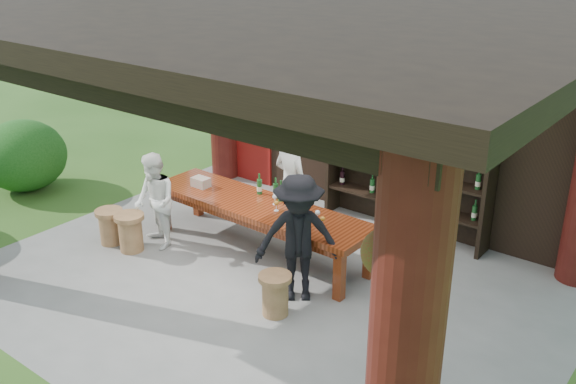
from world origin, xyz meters
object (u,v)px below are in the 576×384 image
Objects in this scene: wine_shelf at (407,159)px; napkin_basket at (201,182)px; guest_man at (298,239)px; stool_far_left at (110,226)px; tasting_table at (259,211)px; stool_near_left at (130,231)px; host at (291,183)px; guest_woman at (155,201)px; stool_near_right at (275,294)px.

wine_shelf is 3.06m from napkin_basket.
stool_far_left is at bearing 151.37° from guest_man.
napkin_basket reaches higher than tasting_table.
stool_far_left is at bearing -175.47° from stool_near_left.
guest_man is at bearing -28.83° from tasting_table.
host is (1.91, 1.86, 0.54)m from stool_far_left.
stool_far_left is 0.32× the size of guest_man.
stool_near_left is at bearing 152.04° from guest_man.
stool_near_left is at bearing -132.92° from wine_shelf.
guest_man is at bearing 8.89° from stool_far_left.
host is at bearing 70.84° from guest_woman.
wine_shelf reaches higher than napkin_basket.
stool_near_left is at bearing 56.67° from host.
napkin_basket is at bearing 53.47° from stool_far_left.
host reaches higher than stool_near_right.
tasting_table is (-1.28, -1.87, -0.52)m from wine_shelf.
stool_near_right is 2.58m from napkin_basket.
stool_far_left is at bearing -126.53° from napkin_basket.
guest_man is at bearing 136.24° from host.
wine_shelf is 1.59× the size of host.
stool_near_left is 0.56m from guest_woman.
stool_far_left is (-3.18, -3.00, -0.88)m from wine_shelf.
stool_near_left is at bearing 4.53° from stool_far_left.
host reaches higher than napkin_basket.
host is 1.00× the size of guest_man.
stool_near_left is at bearing 179.59° from stool_near_right.
stool_near_right is at bearing -126.61° from guest_man.
guest_woman is (-2.57, -2.63, -0.45)m from wine_shelf.
stool_far_left is 1.46m from napkin_basket.
stool_near_left is 2.42m from host.
stool_near_left is 0.42m from stool_far_left.
napkin_basket is at bearing 127.44° from guest_man.
napkin_basket is at bearing 40.83° from host.
tasting_table is 2.24m from stool_far_left.
host is (-1.18, 1.85, 0.54)m from stool_near_right.
guest_woman is (0.19, 0.34, 0.40)m from stool_near_left.
wine_shelf is 4.94× the size of stool_near_right.
stool_far_left is at bearing -126.73° from guest_woman.
stool_far_left is at bearing -149.21° from tasting_table.
tasting_table reaches higher than stool_near_left.
tasting_table is 2.11× the size of host.
wine_shelf is at bearing 43.36° from stool_far_left.
wine_shelf is 2.33m from tasting_table.
guest_man is (-0.10, -2.52, -0.33)m from wine_shelf.
tasting_table is at bearing 2.09° from napkin_basket.
stool_far_left is at bearing -136.64° from wine_shelf.
guest_woman is (-2.48, 0.35, 0.42)m from stool_near_right.
stool_near_left is 0.40× the size of guest_woman.
host is at bearing -138.10° from wine_shelf.
stool_near_right is at bearing -0.41° from stool_near_left.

